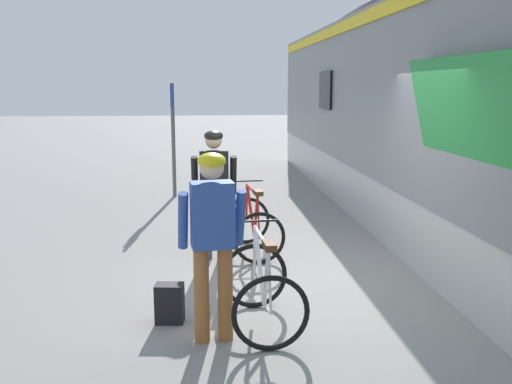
{
  "coord_description": "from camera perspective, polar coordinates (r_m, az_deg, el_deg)",
  "views": [
    {
      "loc": [
        -1.42,
        -6.36,
        2.34
      ],
      "look_at": [
        -0.79,
        0.47,
        1.05
      ],
      "focal_mm": 39.66,
      "sensor_mm": 36.0,
      "label": 1
    }
  ],
  "objects": [
    {
      "name": "cyclist_near_in_blue",
      "position": [
        5.12,
        -4.4,
        -3.9
      ],
      "size": [
        0.64,
        0.36,
        1.76
      ],
      "color": "#935B2D",
      "rests_on": "ground"
    },
    {
      "name": "bicycle_near_white",
      "position": [
        5.56,
        0.6,
        -9.72
      ],
      "size": [
        0.77,
        1.11,
        0.99
      ],
      "color": "black",
      "rests_on": "ground"
    },
    {
      "name": "bicycle_far_red",
      "position": [
        7.97,
        -0.35,
        -3.42
      ],
      "size": [
        0.81,
        1.13,
        0.99
      ],
      "color": "black",
      "rests_on": "ground"
    },
    {
      "name": "backpack_on_platform",
      "position": [
        5.82,
        -8.71,
        -11.04
      ],
      "size": [
        0.3,
        0.21,
        0.4
      ],
      "primitive_type": "cube",
      "rotation": [
        0.0,
        0.0,
        -0.11
      ],
      "color": "black",
      "rests_on": "ground"
    },
    {
      "name": "train_car",
      "position": [
        8.73,
        23.16,
        7.35
      ],
      "size": [
        3.23,
        20.07,
        3.88
      ],
      "color": "slate",
      "rests_on": "ground"
    },
    {
      "name": "water_bottle_near_the_bikes",
      "position": [
        7.85,
        0.98,
        -5.86
      ],
      "size": [
        0.08,
        0.08,
        0.22
      ],
      "primitive_type": "cylinder",
      "color": "silver",
      "rests_on": "ground"
    },
    {
      "name": "platform_sign_post",
      "position": [
        12.11,
        -8.39,
        7.14
      ],
      "size": [
        0.08,
        0.7,
        2.4
      ],
      "color": "#595B60",
      "rests_on": "ground"
    },
    {
      "name": "ground_plane",
      "position": [
        6.93,
        6.99,
        -9.17
      ],
      "size": [
        80.0,
        80.0,
        0.0
      ],
      "primitive_type": "plane",
      "color": "gray"
    },
    {
      "name": "cyclist_far_in_dark",
      "position": [
        7.61,
        -4.24,
        0.9
      ],
      "size": [
        0.61,
        0.31,
        1.76
      ],
      "color": "#4C515B",
      "rests_on": "ground"
    }
  ]
}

